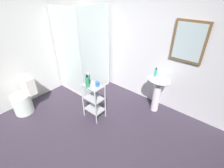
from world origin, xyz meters
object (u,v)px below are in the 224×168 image
toilet (24,99)px  body_wash_bottle_green (87,82)px  shower_stall (84,72)px  hand_soap_bottle (156,73)px  shampoo_bottle_blue (88,79)px  pedestal_sink (158,87)px  storage_cart (94,99)px  rinse_cup (97,84)px

toilet → body_wash_bottle_green: body_wash_bottle_green is taller
shower_stall → hand_soap_bottle: bearing=10.4°
toilet → hand_soap_bottle: (2.01, 1.77, 0.57)m
hand_soap_bottle → shampoo_bottle_blue: 1.29m
pedestal_sink → hand_soap_bottle: 0.32m
shower_stall → pedestal_sink: shower_stall is taller
shower_stall → body_wash_bottle_green: 1.25m
toilet → storage_cart: (1.24, 0.82, 0.12)m
shower_stall → toilet: size_ratio=2.63×
rinse_cup → shower_stall: bearing=151.1°
body_wash_bottle_green → hand_soap_bottle: bearing=52.3°
hand_soap_bottle → rinse_cup: size_ratio=1.84×
hand_soap_bottle → body_wash_bottle_green: size_ratio=0.73×
pedestal_sink → body_wash_bottle_green: size_ratio=3.31×
pedestal_sink → shampoo_bottle_blue: 1.39m
rinse_cup → storage_cart: bearing=-150.6°
hand_soap_bottle → body_wash_bottle_green: bearing=-127.7°
shower_stall → toilet: bearing=-100.0°
pedestal_sink → shampoo_bottle_blue: size_ratio=3.56×
hand_soap_bottle → pedestal_sink: bearing=15.4°
storage_cart → hand_soap_bottle: bearing=51.3°
toilet → shampoo_bottle_blue: shampoo_bottle_blue is taller
rinse_cup → pedestal_sink: bearing=50.5°
shower_stall → storage_cart: 1.17m
body_wash_bottle_green → rinse_cup: size_ratio=2.53×
storage_cart → body_wash_bottle_green: bearing=-114.9°
shower_stall → body_wash_bottle_green: size_ratio=8.18×
shower_stall → body_wash_bottle_green: bearing=-37.4°
toilet → shower_stall: bearing=80.0°
toilet → rinse_cup: rinse_cup is taller
shower_stall → rinse_cup: 1.26m
body_wash_bottle_green → shampoo_bottle_blue: bearing=128.5°
pedestal_sink → toilet: 2.77m
pedestal_sink → rinse_cup: rinse_cup is taller
shower_stall → storage_cart: bearing=-32.7°
pedestal_sink → toilet: size_ratio=1.07×
body_wash_bottle_green → rinse_cup: body_wash_bottle_green is taller
shower_stall → rinse_cup: (1.07, -0.59, 0.32)m
shower_stall → storage_cart: shower_stall is taller
shampoo_bottle_blue → rinse_cup: shampoo_bottle_blue is taller
shampoo_bottle_blue → body_wash_bottle_green: 0.13m
pedestal_sink → storage_cart: 1.30m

